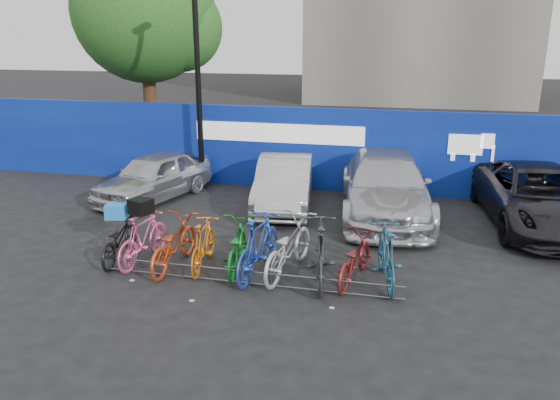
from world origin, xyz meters
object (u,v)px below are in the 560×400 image
(bike_9, at_px, (386,256))
(car_2, at_px, (385,185))
(car_3, at_px, (540,197))
(bike_6, at_px, (288,247))
(car_1, at_px, (284,182))
(bike_0, at_px, (119,239))
(bike_7, at_px, (320,252))
(bike_2, at_px, (173,243))
(bike_rack, at_px, (249,277))
(bike_4, at_px, (236,246))
(lamppost, at_px, (198,76))
(bike_5, at_px, (258,246))
(bike_1, at_px, (143,238))
(car_0, at_px, (154,176))
(bike_3, at_px, (203,244))
(bike_8, at_px, (354,259))
(tree, at_px, (151,14))

(bike_9, bearing_deg, car_2, -97.45)
(car_3, height_order, bike_6, car_3)
(car_1, bearing_deg, bike_0, -128.38)
(bike_0, bearing_deg, bike_7, 172.16)
(car_2, relative_size, bike_6, 2.50)
(car_1, relative_size, car_3, 0.78)
(bike_2, bearing_deg, bike_0, -2.02)
(bike_rack, distance_m, car_3, 7.49)
(bike_4, relative_size, bike_6, 0.88)
(lamppost, distance_m, bike_5, 6.95)
(bike_1, xyz_separation_m, bike_6, (2.92, 0.15, 0.03))
(car_0, bearing_deg, bike_1, -51.14)
(bike_rack, xyz_separation_m, bike_7, (1.24, 0.45, 0.44))
(bike_rack, bearing_deg, bike_1, 167.32)
(car_2, distance_m, bike_1, 6.21)
(bike_rack, distance_m, car_0, 6.18)
(car_3, relative_size, bike_3, 3.10)
(bike_6, bearing_deg, bike_8, -171.98)
(bike_rack, xyz_separation_m, bike_2, (-1.67, 0.46, 0.34))
(car_2, bearing_deg, bike_7, -108.90)
(bike_1, xyz_separation_m, bike_3, (1.26, 0.03, -0.03))
(bike_5, bearing_deg, car_1, -76.53)
(car_0, xyz_separation_m, bike_6, (4.66, -3.93, -0.10))
(bike_2, height_order, bike_3, bike_2)
(car_0, height_order, car_2, car_2)
(car_0, relative_size, bike_4, 2.07)
(bike_2, distance_m, bike_3, 0.59)
(car_1, relative_size, bike_3, 2.42)
(car_3, relative_size, bike_6, 2.44)
(car_0, distance_m, bike_4, 5.39)
(bike_rack, bearing_deg, bike_5, 83.64)
(lamppost, xyz_separation_m, bike_rack, (3.20, -6.00, -3.11))
(bike_3, bearing_deg, bike_rack, 147.49)
(bike_0, distance_m, bike_5, 2.95)
(lamppost, relative_size, bike_1, 3.50)
(bike_7, distance_m, bike_8, 0.65)
(bike_3, height_order, bike_5, bike_5)
(bike_4, bearing_deg, car_2, -131.10)
(car_3, relative_size, bike_9, 2.74)
(bike_9, bearing_deg, bike_7, -1.46)
(lamppost, bearing_deg, bike_6, -54.64)
(car_1, bearing_deg, car_2, -9.07)
(bike_3, relative_size, bike_9, 0.88)
(tree, relative_size, bike_1, 4.47)
(car_1, relative_size, bike_7, 1.98)
(tree, bearing_deg, bike_3, -60.60)
(car_3, height_order, bike_8, car_3)
(lamppost, bearing_deg, bike_9, -43.60)
(bike_4, relative_size, bike_7, 0.92)
(bike_0, height_order, bike_3, bike_3)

